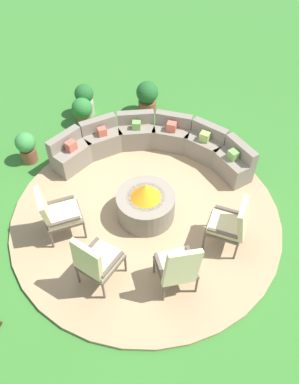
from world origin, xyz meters
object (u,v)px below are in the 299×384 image
object	(u,v)px
lounge_chair_back_right	(232,223)
potted_plant_0	(147,96)
curved_stone_bench	(153,144)
lounge_chair_back_left	(178,267)
potted_plant_3	(85,99)
potted_plant_2	(82,110)
fire_pit	(146,204)
lounge_chair_front_left	(57,213)
potted_plant_1	(26,146)
lounge_chair_front_right	(95,261)

from	to	relation	value
lounge_chair_back_right	potted_plant_0	distance (m)	3.99
curved_stone_bench	lounge_chair_back_left	bearing A→B (deg)	-64.71
curved_stone_bench	potted_plant_3	world-z (taller)	curved_stone_bench
potted_plant_2	potted_plant_3	distance (m)	0.36
fire_pit	lounge_chair_back_left	xyz separation A→B (m)	(0.90, -1.18, 0.25)
lounge_chair_front_left	potted_plant_1	size ratio (longest dim) A/B	1.50
lounge_chair_back_left	potted_plant_0	xyz separation A→B (m)	(-1.89, 4.17, -0.20)
lounge_chair_back_right	potted_plant_0	bearing A→B (deg)	40.41
lounge_chair_back_left	fire_pit	bearing A→B (deg)	92.88
curved_stone_bench	lounge_chair_back_right	xyz separation A→B (m)	(1.85, -1.66, 0.24)
fire_pit	lounge_chair_back_left	size ratio (longest dim) A/B	0.93
curved_stone_bench	potted_plant_3	xyz separation A→B (m)	(-1.92, 0.93, 0.04)
lounge_chair_front_right	lounge_chair_back_left	size ratio (longest dim) A/B	1.04
lounge_chair_front_left	potted_plant_1	bearing A→B (deg)	-173.76
lounge_chair_front_right	potted_plant_3	distance (m)	4.43
potted_plant_2	potted_plant_3	bearing A→B (deg)	106.08
potted_plant_2	potted_plant_1	bearing A→B (deg)	-109.30
fire_pit	potted_plant_2	size ratio (longest dim) A/B	1.58
fire_pit	lounge_chair_back_right	world-z (taller)	lounge_chair_back_right
fire_pit	potted_plant_3	xyz separation A→B (m)	(-2.30, 2.45, 0.04)
potted_plant_1	potted_plant_2	xyz separation A→B (m)	(0.51, 1.46, -0.02)
potted_plant_0	potted_plant_2	size ratio (longest dim) A/B	1.20
potted_plant_2	lounge_chair_front_left	bearing A→B (deg)	-71.61
potted_plant_0	potted_plant_3	xyz separation A→B (m)	(-1.30, -0.54, -0.02)
potted_plant_0	potted_plant_1	distance (m)	2.91
curved_stone_bench	lounge_chair_front_right	xyz separation A→B (m)	(0.13, -2.99, 0.27)
curved_stone_bench	potted_plant_2	distance (m)	1.92
potted_plant_0	potted_plant_3	world-z (taller)	potted_plant_0
curved_stone_bench	potted_plant_3	distance (m)	2.14
fire_pit	lounge_chair_back_left	distance (m)	1.50
potted_plant_3	lounge_chair_front_right	bearing A→B (deg)	-62.42
curved_stone_bench	lounge_chair_back_right	bearing A→B (deg)	-41.91
curved_stone_bench	lounge_chair_front_right	world-z (taller)	lounge_chair_front_right
lounge_chair_back_left	potted_plant_0	world-z (taller)	lounge_chair_back_left
potted_plant_1	potted_plant_2	distance (m)	1.55
lounge_chair_front_left	potted_plant_2	xyz separation A→B (m)	(-0.98, 2.93, -0.24)
fire_pit	potted_plant_1	world-z (taller)	fire_pit
curved_stone_bench	potted_plant_1	world-z (taller)	curved_stone_bench
lounge_chair_front_left	potted_plant_0	distance (m)	3.83
curved_stone_bench	lounge_chair_back_left	distance (m)	3.00
lounge_chair_front_right	lounge_chair_back_right	bearing A→B (deg)	51.96
fire_pit	potted_plant_1	xyz separation A→B (m)	(-2.72, 0.65, 0.02)
lounge_chair_back_left	curved_stone_bench	bearing A→B (deg)	80.90
potted_plant_2	lounge_chair_back_left	bearing A→B (deg)	-46.68
lounge_chair_front_left	lounge_chair_back_right	world-z (taller)	lounge_chair_front_left
fire_pit	lounge_chair_back_right	size ratio (longest dim) A/B	1.00
lounge_chair_front_right	potted_plant_1	size ratio (longest dim) A/B	1.67
lounge_chair_back_right	potted_plant_1	size ratio (longest dim) A/B	1.49
lounge_chair_front_right	potted_plant_2	world-z (taller)	lounge_chair_front_right
potted_plant_1	lounge_chair_front_right	bearing A→B (deg)	-40.64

